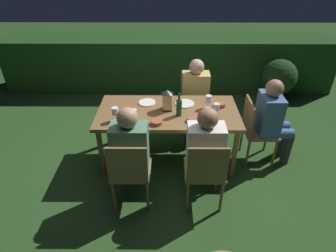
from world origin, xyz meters
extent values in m
plane|color=#26471E|center=(0.00, 0.00, 0.00)|extent=(16.00, 16.00, 0.00)
cube|color=brown|center=(0.00, 0.00, 0.71)|extent=(1.74, 0.85, 0.04)
cube|color=brown|center=(-0.80, -0.36, 0.35)|extent=(0.05, 0.05, 0.69)
cube|color=brown|center=(0.80, -0.36, 0.35)|extent=(0.05, 0.05, 0.69)
cube|color=brown|center=(-0.80, 0.36, 0.35)|extent=(0.05, 0.05, 0.69)
cube|color=brown|center=(0.80, 0.36, 0.35)|extent=(0.05, 0.05, 0.69)
cube|color=brown|center=(0.39, -0.75, 0.43)|extent=(0.42, 0.40, 0.03)
cube|color=brown|center=(0.39, -0.93, 0.66)|extent=(0.40, 0.02, 0.42)
cylinder|color=brown|center=(0.21, -0.58, 0.21)|extent=(0.03, 0.03, 0.42)
cylinder|color=brown|center=(0.57, -0.58, 0.21)|extent=(0.03, 0.03, 0.42)
cylinder|color=brown|center=(0.21, -0.92, 0.21)|extent=(0.03, 0.03, 0.42)
cylinder|color=brown|center=(0.57, -0.92, 0.21)|extent=(0.03, 0.03, 0.42)
cube|color=white|center=(0.39, -0.69, 0.70)|extent=(0.38, 0.24, 0.50)
sphere|color=#997051|center=(0.39, -0.69, 1.04)|extent=(0.21, 0.21, 0.21)
cylinder|color=white|center=(0.30, -0.55, 0.46)|extent=(0.13, 0.36, 0.13)
cylinder|color=white|center=(0.48, -0.55, 0.46)|extent=(0.13, 0.36, 0.13)
cylinder|color=#333338|center=(0.30, -0.39, 0.23)|extent=(0.11, 0.11, 0.45)
cylinder|color=#333338|center=(0.48, -0.39, 0.23)|extent=(0.11, 0.11, 0.45)
cube|color=brown|center=(1.19, 0.00, 0.43)|extent=(0.40, 0.42, 0.03)
cube|color=brown|center=(1.00, 0.00, 0.66)|extent=(0.03, 0.40, 0.42)
cylinder|color=brown|center=(1.36, 0.18, 0.21)|extent=(0.03, 0.03, 0.42)
cylinder|color=brown|center=(1.36, -0.18, 0.21)|extent=(0.03, 0.03, 0.42)
cylinder|color=brown|center=(1.02, 0.18, 0.21)|extent=(0.03, 0.03, 0.42)
cylinder|color=brown|center=(1.02, -0.18, 0.21)|extent=(0.03, 0.03, 0.42)
cube|color=#426699|center=(1.25, 0.00, 0.70)|extent=(0.24, 0.38, 0.50)
sphere|color=#997051|center=(1.25, 0.00, 1.04)|extent=(0.21, 0.21, 0.21)
cylinder|color=#426699|center=(1.39, 0.09, 0.46)|extent=(0.36, 0.13, 0.13)
cylinder|color=#426699|center=(1.39, -0.09, 0.46)|extent=(0.36, 0.13, 0.13)
cylinder|color=#333338|center=(1.55, 0.09, 0.23)|extent=(0.11, 0.11, 0.45)
cylinder|color=#333338|center=(1.55, -0.09, 0.23)|extent=(0.11, 0.11, 0.45)
cube|color=brown|center=(0.39, 0.75, 0.43)|extent=(0.42, 0.40, 0.03)
cube|color=brown|center=(0.39, 0.93, 0.66)|extent=(0.40, 0.03, 0.42)
cylinder|color=brown|center=(0.57, 0.58, 0.21)|extent=(0.03, 0.03, 0.42)
cylinder|color=brown|center=(0.21, 0.58, 0.21)|extent=(0.03, 0.03, 0.42)
cylinder|color=brown|center=(0.57, 0.92, 0.21)|extent=(0.03, 0.03, 0.42)
cylinder|color=brown|center=(0.21, 0.92, 0.21)|extent=(0.03, 0.03, 0.42)
cube|color=tan|center=(0.39, 0.69, 0.70)|extent=(0.38, 0.24, 0.50)
sphere|color=#D1A889|center=(0.39, 0.69, 1.04)|extent=(0.21, 0.21, 0.21)
cylinder|color=tan|center=(0.48, 0.55, 0.46)|extent=(0.13, 0.36, 0.13)
cylinder|color=tan|center=(0.30, 0.55, 0.46)|extent=(0.13, 0.36, 0.13)
cylinder|color=#333338|center=(0.48, 0.39, 0.23)|extent=(0.11, 0.11, 0.45)
cylinder|color=#333338|center=(0.30, 0.39, 0.23)|extent=(0.11, 0.11, 0.45)
cube|color=brown|center=(-0.39, -0.75, 0.43)|extent=(0.42, 0.40, 0.03)
cube|color=brown|center=(-0.39, -0.93, 0.66)|extent=(0.40, 0.02, 0.42)
cylinder|color=brown|center=(-0.57, -0.58, 0.21)|extent=(0.03, 0.03, 0.42)
cylinder|color=brown|center=(-0.21, -0.58, 0.21)|extent=(0.03, 0.03, 0.42)
cylinder|color=brown|center=(-0.57, -0.92, 0.21)|extent=(0.03, 0.03, 0.42)
cylinder|color=brown|center=(-0.21, -0.92, 0.21)|extent=(0.03, 0.03, 0.42)
cube|color=#4C7A5B|center=(-0.39, -0.69, 0.70)|extent=(0.38, 0.24, 0.50)
sphere|color=tan|center=(-0.39, -0.69, 1.04)|extent=(0.21, 0.21, 0.21)
cylinder|color=#4C7A5B|center=(-0.48, -0.55, 0.46)|extent=(0.13, 0.36, 0.13)
cylinder|color=#4C7A5B|center=(-0.30, -0.55, 0.46)|extent=(0.13, 0.36, 0.13)
cylinder|color=#333338|center=(-0.48, -0.39, 0.23)|extent=(0.11, 0.11, 0.45)
cylinder|color=#333338|center=(-0.30, -0.39, 0.23)|extent=(0.11, 0.11, 0.45)
cube|color=black|center=(-0.01, 0.04, 0.74)|extent=(0.12, 0.12, 0.01)
cube|color=#F9D17A|center=(-0.01, 0.04, 0.85)|extent=(0.11, 0.11, 0.20)
cone|color=black|center=(-0.01, 0.04, 0.98)|extent=(0.15, 0.15, 0.05)
cylinder|color=#144723|center=(0.13, -0.10, 0.84)|extent=(0.07, 0.07, 0.20)
cylinder|color=#144723|center=(0.13, -0.10, 0.98)|extent=(0.03, 0.03, 0.09)
cylinder|color=silver|center=(-0.60, -0.23, 0.74)|extent=(0.06, 0.06, 0.00)
cylinder|color=silver|center=(-0.60, -0.23, 0.78)|extent=(0.01, 0.01, 0.08)
cylinder|color=silver|center=(-0.60, -0.23, 0.86)|extent=(0.08, 0.08, 0.08)
cylinder|color=maroon|center=(-0.60, -0.23, 0.84)|extent=(0.07, 0.07, 0.03)
cylinder|color=silver|center=(-0.38, -0.27, 0.74)|extent=(0.06, 0.06, 0.00)
cylinder|color=silver|center=(-0.38, -0.27, 0.78)|extent=(0.01, 0.01, 0.08)
cylinder|color=silver|center=(-0.38, -0.27, 0.86)|extent=(0.08, 0.08, 0.08)
cylinder|color=maroon|center=(-0.38, -0.27, 0.84)|extent=(0.07, 0.07, 0.03)
cylinder|color=silver|center=(0.57, -0.13, 0.74)|extent=(0.06, 0.06, 0.00)
cylinder|color=silver|center=(0.57, -0.13, 0.78)|extent=(0.01, 0.01, 0.08)
cylinder|color=silver|center=(0.57, -0.13, 0.86)|extent=(0.08, 0.08, 0.08)
cylinder|color=maroon|center=(0.57, -0.13, 0.84)|extent=(0.07, 0.07, 0.03)
cylinder|color=silver|center=(0.50, 0.08, 0.74)|extent=(0.06, 0.06, 0.00)
cylinder|color=silver|center=(0.50, 0.08, 0.78)|extent=(0.01, 0.01, 0.08)
cylinder|color=silver|center=(0.50, 0.08, 0.86)|extent=(0.08, 0.08, 0.08)
cylinder|color=maroon|center=(0.50, 0.08, 0.84)|extent=(0.07, 0.07, 0.03)
cylinder|color=silver|center=(0.21, 0.18, 0.74)|extent=(0.24, 0.24, 0.01)
cylinder|color=white|center=(-0.27, 0.21, 0.74)|extent=(0.22, 0.22, 0.01)
cylinder|color=#9E5138|center=(0.66, 0.12, 0.76)|extent=(0.13, 0.13, 0.05)
cylinder|color=#424C1E|center=(0.66, 0.12, 0.77)|extent=(0.11, 0.11, 0.02)
cylinder|color=#9E5138|center=(-0.13, -0.30, 0.76)|extent=(0.13, 0.13, 0.05)
cylinder|color=tan|center=(-0.13, -0.30, 0.77)|extent=(0.11, 0.11, 0.01)
cylinder|color=#9E5138|center=(0.31, -0.24, 0.76)|extent=(0.17, 0.17, 0.04)
cylinder|color=#477533|center=(0.31, -0.24, 0.77)|extent=(0.14, 0.14, 0.01)
cube|color=#1E4219|center=(0.00, 2.32, 0.49)|extent=(6.24, 0.75, 0.99)
cylinder|color=brown|center=(1.94, 1.61, 0.13)|extent=(0.27, 0.27, 0.26)
sphere|color=#193816|center=(1.94, 1.61, 0.52)|extent=(0.60, 0.60, 0.60)
camera|label=1|loc=(0.02, -3.03, 2.46)|focal=30.28mm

